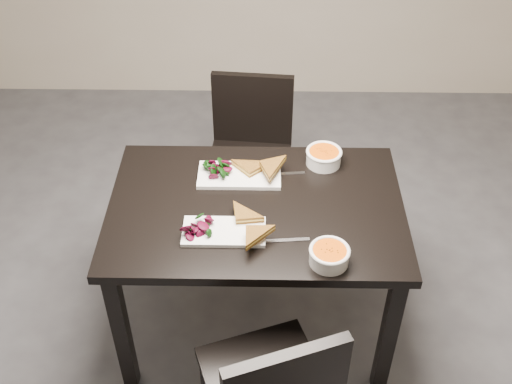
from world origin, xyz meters
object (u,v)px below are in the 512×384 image
plate_far (239,175)px  plate_near (224,232)px  chair_far (250,147)px  soup_bowl_near (329,255)px  table (256,223)px  soup_bowl_far (324,156)px

plate_far → plate_near: bearing=-97.6°
plate_far → chair_far: bearing=86.8°
soup_bowl_near → table: bearing=131.2°
chair_far → soup_bowl_far: bearing=-50.1°
table → soup_bowl_near: size_ratio=7.95×
plate_near → soup_bowl_near: 0.42m
plate_far → soup_bowl_far: 0.38m
plate_far → soup_bowl_far: soup_bowl_far is taller
soup_bowl_near → soup_bowl_far: (0.02, 0.59, 0.00)m
chair_far → soup_bowl_far: 0.66m
table → plate_far: plate_far is taller
plate_near → soup_bowl_near: bearing=-20.4°
chair_far → plate_far: bearing=-88.1°
soup_bowl_near → plate_far: soup_bowl_near is taller
soup_bowl_near → plate_far: (-0.35, 0.49, -0.03)m
chair_far → soup_bowl_near: size_ratio=5.63×
plate_far → soup_bowl_far: size_ratio=2.23×
chair_far → plate_near: bearing=-89.8°
chair_far → plate_near: (-0.08, -0.92, 0.27)m
soup_bowl_near → plate_near: bearing=159.6°
plate_far → soup_bowl_far: bearing=15.4°
plate_near → plate_far: plate_far is taller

